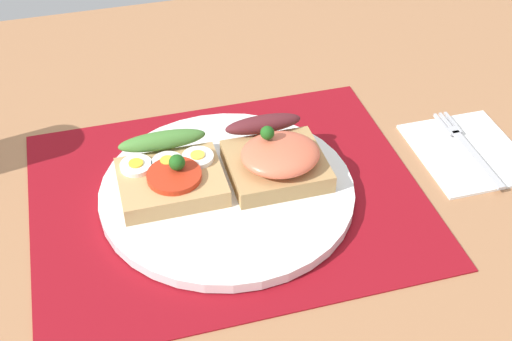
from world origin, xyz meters
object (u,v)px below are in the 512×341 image
at_px(sandwich_salmon, 276,156).
at_px(napkin, 468,151).
at_px(plate, 227,191).
at_px(sandwich_egg_tomato, 170,173).
at_px(fork, 466,146).

distance_m(sandwich_salmon, napkin, 0.22).
height_order(plate, sandwich_egg_tomato, sandwich_egg_tomato).
distance_m(sandwich_egg_tomato, napkin, 0.32).
xyz_separation_m(plate, sandwich_salmon, (0.05, 0.01, 0.03)).
bearing_deg(plate, sandwich_egg_tomato, 160.11).
distance_m(plate, fork, 0.27).
relative_size(plate, sandwich_salmon, 2.46).
bearing_deg(plate, napkin, 0.02).
xyz_separation_m(sandwich_salmon, napkin, (0.22, -0.01, -0.03)).
height_order(sandwich_egg_tomato, fork, sandwich_egg_tomato).
xyz_separation_m(sandwich_egg_tomato, sandwich_salmon, (0.11, -0.01, 0.01)).
distance_m(plate, sandwich_salmon, 0.06).
height_order(napkin, fork, fork).
height_order(plate, napkin, plate).
bearing_deg(sandwich_salmon, plate, -168.47).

